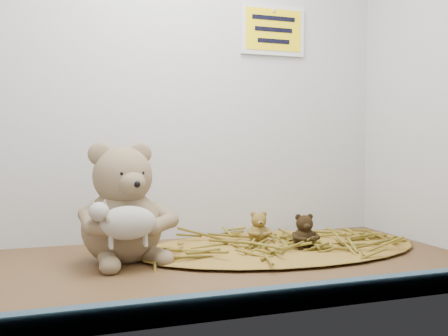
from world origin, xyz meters
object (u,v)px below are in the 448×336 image
object	(u,v)px
mini_teddy_brown	(304,230)
main_teddy	(122,202)
toy_lamb	(128,223)
mini_teddy_tan	(259,226)

from	to	relation	value
mini_teddy_brown	main_teddy	bearing A→B (deg)	-178.16
main_teddy	toy_lamb	world-z (taller)	main_teddy
mini_teddy_tan	mini_teddy_brown	xyz separation A→B (cm)	(7.24, -9.34, 0.20)
toy_lamb	mini_teddy_tan	xyz separation A→B (cm)	(32.72, 13.49, -4.45)
toy_lamb	mini_teddy_brown	distance (cm)	40.39
toy_lamb	mini_teddy_brown	world-z (taller)	toy_lamb
toy_lamb	mini_teddy_tan	distance (cm)	35.67
main_teddy	toy_lamb	xyz separation A→B (cm)	(0.00, -8.92, -2.99)
toy_lamb	mini_teddy_tan	size ratio (longest dim) A/B	1.92
main_teddy	toy_lamb	size ratio (longest dim) A/B	1.75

